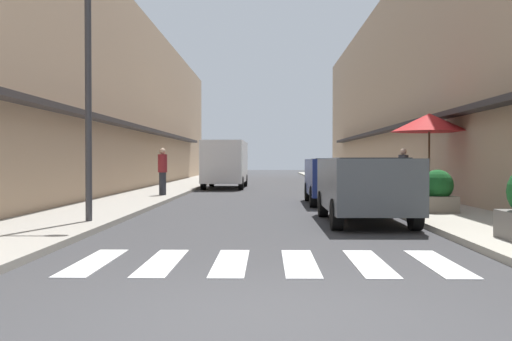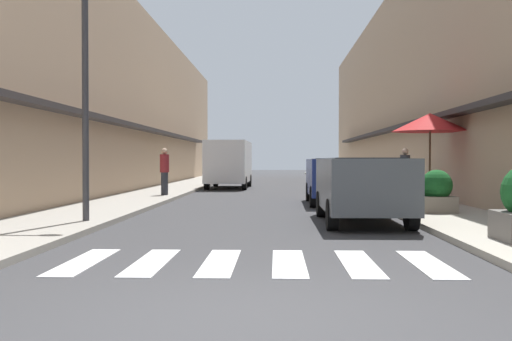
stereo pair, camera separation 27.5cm
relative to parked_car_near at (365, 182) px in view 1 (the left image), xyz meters
The scene contains 14 objects.
ground_plane 12.89m from the parked_car_near, 99.94° to the left, with size 114.03×114.03×0.00m, color #38383A.
sidewalk_left 14.37m from the parked_car_near, 118.01° to the left, with size 2.49×72.56×0.12m, color #9E998E.
sidewalk_right 12.90m from the parked_car_near, 79.72° to the left, with size 2.49×72.56×0.12m, color #ADA899.
building_row_left 17.99m from the parked_car_near, 126.32° to the left, with size 5.50×48.65×8.37m.
building_row_right 15.95m from the parked_car_near, 67.04° to the left, with size 5.50×48.65×9.53m.
crosswalk 5.73m from the parked_car_near, 113.10° to the right, with size 5.20×2.20×0.01m.
parked_car_near is the anchor object (origin of this frame).
parked_car_mid 5.63m from the parked_car_near, 90.00° to the left, with size 1.85×4.22×1.47m.
delivery_van 16.84m from the parked_car_near, 104.77° to the left, with size 2.08×5.43×2.37m.
street_lamp 6.38m from the parked_car_near, behind, with size 1.19×0.28×5.42m.
cafe_umbrella 5.48m from the parked_car_near, 59.32° to the left, with size 2.29×2.29×2.70m.
planter_midblock 2.54m from the parked_car_near, 35.36° to the left, with size 0.85×0.85×1.06m.
pedestrian_walking_near 7.48m from the parked_car_near, 70.53° to the left, with size 0.34×0.34×1.70m.
pedestrian_walking_far 10.41m from the parked_car_near, 125.69° to the left, with size 0.34×0.34×1.74m.
Camera 1 is at (0.03, -5.24, 1.42)m, focal length 41.42 mm.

